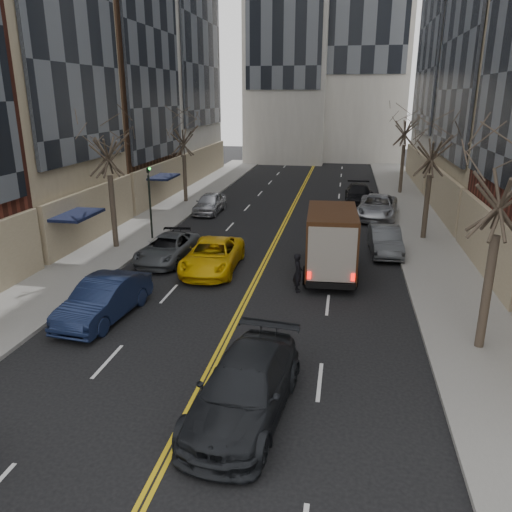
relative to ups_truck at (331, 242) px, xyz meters
The scene contains 19 objects.
sidewalk_left 15.51m from the ups_truck, 143.62° to the left, with size 4.00×66.00×0.15m, color slate.
sidewalk_right 10.84m from the ups_truck, 58.65° to the left, with size 4.00×66.00×0.15m, color slate.
tree_lf_mid 13.36m from the ups_truck, behind, with size 3.20×3.20×8.91m.
tree_lf_far 19.95m from the ups_truck, 128.89° to the left, with size 3.20×3.20×8.12m.
tree_rt_near 9.94m from the ups_truck, 51.86° to the right, with size 3.20×3.20×8.71m.
tree_rt_mid 10.02m from the ups_truck, 53.07° to the left, with size 3.20×3.20×8.32m.
tree_rt_far 23.36m from the ups_truck, 76.36° to the left, with size 3.20×3.20×9.11m.
traffic_signal 11.64m from the ups_truck, 159.01° to the left, with size 0.29×0.26×4.70m.
ups_truck is the anchor object (origin of this frame).
observer_sedan 12.04m from the ups_truck, 99.00° to the right, with size 2.88×5.86×1.64m.
taxi 5.90m from the ups_truck, behind, with size 2.51×5.43×1.51m, color #DFAD09.
pedestrian 2.97m from the ups_truck, 117.80° to the right, with size 0.65×0.42×1.77m, color black.
parked_lf_b 10.88m from the ups_truck, 141.77° to the right, with size 1.71×4.92×1.62m, color #101935.
parked_lf_c 8.60m from the ups_truck, behind, with size 2.28×4.95×1.37m, color #474A4E.
parked_lf_d 8.61m from the ups_truck, behind, with size 1.81×4.45×1.29m, color black.
parked_lf_e 15.17m from the ups_truck, 127.98° to the left, with size 1.76×4.37×1.49m, color #B6B8BF.
parked_rt_a 4.97m from the ups_truck, 53.93° to the left, with size 1.58×4.52×1.49m, color #43464A.
parked_rt_b 12.86m from the ups_truck, 77.04° to the left, with size 2.67×5.79×1.61m, color #A5A7AD.
parked_rt_c 17.26m from the ups_truck, 84.42° to the left, with size 2.16×5.31×1.54m, color black.
Camera 1 is at (3.93, -5.56, 8.42)m, focal length 35.00 mm.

